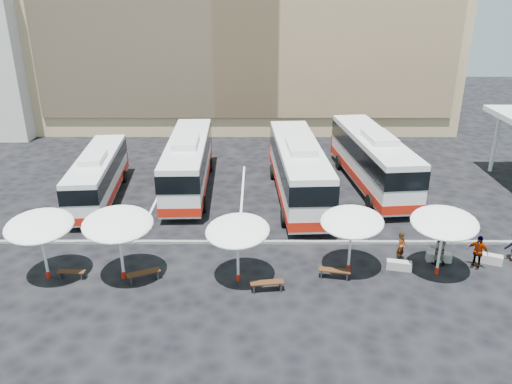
{
  "coord_description": "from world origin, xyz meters",
  "views": [
    {
      "loc": [
        1.06,
        -25.21,
        13.7
      ],
      "look_at": [
        1.0,
        3.0,
        2.2
      ],
      "focal_mm": 35.0,
      "sensor_mm": 36.0,
      "label": 1
    }
  ],
  "objects_px": {
    "sunshade_0": "(39,226)",
    "conc_bench_0": "(399,265)",
    "sunshade_2": "(238,231)",
    "passenger_2": "(478,252)",
    "bus_1": "(188,161)",
    "passenger_0": "(401,247)",
    "wood_bench_2": "(267,284)",
    "wood_bench_3": "(334,272)",
    "wood_bench_1": "(144,274)",
    "conc_bench_1": "(439,257)",
    "wood_bench_0": "(72,273)",
    "sunshade_1": "(118,224)",
    "conc_bench_2": "(489,259)",
    "bus_0": "(98,175)",
    "sunshade_3": "(352,222)",
    "sunshade_4": "(444,223)",
    "bus_2": "(298,168)",
    "passenger_1": "(439,248)",
    "bus_3": "(372,158)"
  },
  "relations": [
    {
      "from": "sunshade_4",
      "to": "wood_bench_2",
      "type": "bearing_deg",
      "value": -169.81
    },
    {
      "from": "bus_0",
      "to": "conc_bench_2",
      "type": "height_order",
      "value": "bus_0"
    },
    {
      "from": "wood_bench_1",
      "to": "conc_bench_0",
      "type": "distance_m",
      "value": 13.24
    },
    {
      "from": "sunshade_2",
      "to": "passenger_2",
      "type": "distance_m",
      "value": 12.74
    },
    {
      "from": "wood_bench_1",
      "to": "conc_bench_1",
      "type": "xyz_separation_m",
      "value": [
        15.57,
        2.01,
        -0.15
      ]
    },
    {
      "from": "bus_1",
      "to": "sunshade_2",
      "type": "bearing_deg",
      "value": -74.06
    },
    {
      "from": "sunshade_1",
      "to": "passenger_2",
      "type": "relative_size",
      "value": 2.36
    },
    {
      "from": "wood_bench_3",
      "to": "passenger_2",
      "type": "height_order",
      "value": "passenger_2"
    },
    {
      "from": "wood_bench_3",
      "to": "conc_bench_1",
      "type": "xyz_separation_m",
      "value": [
        5.91,
        1.75,
        -0.14
      ]
    },
    {
      "from": "sunshade_4",
      "to": "wood_bench_0",
      "type": "height_order",
      "value": "sunshade_4"
    },
    {
      "from": "wood_bench_3",
      "to": "passenger_0",
      "type": "bearing_deg",
      "value": 25.29
    },
    {
      "from": "bus_0",
      "to": "conc_bench_2",
      "type": "relative_size",
      "value": 8.4
    },
    {
      "from": "bus_0",
      "to": "conc_bench_0",
      "type": "relative_size",
      "value": 8.7
    },
    {
      "from": "sunshade_2",
      "to": "wood_bench_3",
      "type": "xyz_separation_m",
      "value": [
        4.89,
        0.23,
        -2.44
      ]
    },
    {
      "from": "wood_bench_1",
      "to": "bus_0",
      "type": "bearing_deg",
      "value": 116.31
    },
    {
      "from": "bus_3",
      "to": "passenger_1",
      "type": "distance_m",
      "value": 11.72
    },
    {
      "from": "bus_2",
      "to": "sunshade_4",
      "type": "bearing_deg",
      "value": -60.86
    },
    {
      "from": "bus_1",
      "to": "bus_2",
      "type": "xyz_separation_m",
      "value": [
        7.86,
        -1.76,
        0.11
      ]
    },
    {
      "from": "sunshade_2",
      "to": "passenger_2",
      "type": "relative_size",
      "value": 2.15
    },
    {
      "from": "sunshade_3",
      "to": "sunshade_4",
      "type": "distance_m",
      "value": 4.54
    },
    {
      "from": "bus_1",
      "to": "wood_bench_3",
      "type": "xyz_separation_m",
      "value": [
        8.95,
        -12.44,
        -1.71
      ]
    },
    {
      "from": "sunshade_0",
      "to": "conc_bench_0",
      "type": "distance_m",
      "value": 18.35
    },
    {
      "from": "wood_bench_0",
      "to": "passenger_2",
      "type": "bearing_deg",
      "value": 3.13
    },
    {
      "from": "passenger_0",
      "to": "wood_bench_2",
      "type": "bearing_deg",
      "value": 162.33
    },
    {
      "from": "sunshade_4",
      "to": "passenger_2",
      "type": "relative_size",
      "value": 2.31
    },
    {
      "from": "bus_1",
      "to": "wood_bench_3",
      "type": "height_order",
      "value": "bus_1"
    },
    {
      "from": "bus_1",
      "to": "wood_bench_3",
      "type": "relative_size",
      "value": 7.79
    },
    {
      "from": "wood_bench_0",
      "to": "sunshade_1",
      "type": "bearing_deg",
      "value": 0.4
    },
    {
      "from": "sunshade_1",
      "to": "wood_bench_0",
      "type": "relative_size",
      "value": 3.09
    },
    {
      "from": "bus_3",
      "to": "sunshade_1",
      "type": "xyz_separation_m",
      "value": [
        -15.27,
        -13.07,
        0.89
      ]
    },
    {
      "from": "wood_bench_3",
      "to": "passenger_2",
      "type": "xyz_separation_m",
      "value": [
        7.65,
        1.11,
        0.55
      ]
    },
    {
      "from": "wood_bench_3",
      "to": "passenger_1",
      "type": "distance_m",
      "value": 5.92
    },
    {
      "from": "wood_bench_1",
      "to": "passenger_0",
      "type": "xyz_separation_m",
      "value": [
        13.49,
        2.07,
        0.42
      ]
    },
    {
      "from": "sunshade_0",
      "to": "sunshade_1",
      "type": "height_order",
      "value": "sunshade_1"
    },
    {
      "from": "bus_1",
      "to": "sunshade_3",
      "type": "relative_size",
      "value": 3.03
    },
    {
      "from": "bus_2",
      "to": "wood_bench_1",
      "type": "bearing_deg",
      "value": -131.18
    },
    {
      "from": "bus_1",
      "to": "conc_bench_2",
      "type": "distance_m",
      "value": 20.68
    },
    {
      "from": "wood_bench_3",
      "to": "passenger_2",
      "type": "relative_size",
      "value": 0.89
    },
    {
      "from": "wood_bench_1",
      "to": "wood_bench_2",
      "type": "bearing_deg",
      "value": -8.2
    },
    {
      "from": "wood_bench_0",
      "to": "wood_bench_2",
      "type": "height_order",
      "value": "wood_bench_2"
    },
    {
      "from": "bus_3",
      "to": "wood_bench_3",
      "type": "bearing_deg",
      "value": -114.89
    },
    {
      "from": "sunshade_0",
      "to": "wood_bench_2",
      "type": "relative_size",
      "value": 2.35
    },
    {
      "from": "wood_bench_1",
      "to": "passenger_2",
      "type": "xyz_separation_m",
      "value": [
        17.3,
        1.37,
        0.54
      ]
    },
    {
      "from": "bus_0",
      "to": "wood_bench_2",
      "type": "bearing_deg",
      "value": -50.4
    },
    {
      "from": "sunshade_1",
      "to": "conc_bench_2",
      "type": "bearing_deg",
      "value": 4.75
    },
    {
      "from": "bus_0",
      "to": "sunshade_4",
      "type": "relative_size",
      "value": 2.6
    },
    {
      "from": "conc_bench_0",
      "to": "conc_bench_1",
      "type": "xyz_separation_m",
      "value": [
        2.38,
        0.87,
        0.0
      ]
    },
    {
      "from": "wood_bench_3",
      "to": "conc_bench_2",
      "type": "xyz_separation_m",
      "value": [
        8.56,
        1.58,
        -0.13
      ]
    },
    {
      "from": "passenger_2",
      "to": "sunshade_1",
      "type": "bearing_deg",
      "value": -135.16
    },
    {
      "from": "conc_bench_2",
      "to": "passenger_1",
      "type": "height_order",
      "value": "passenger_1"
    }
  ]
}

